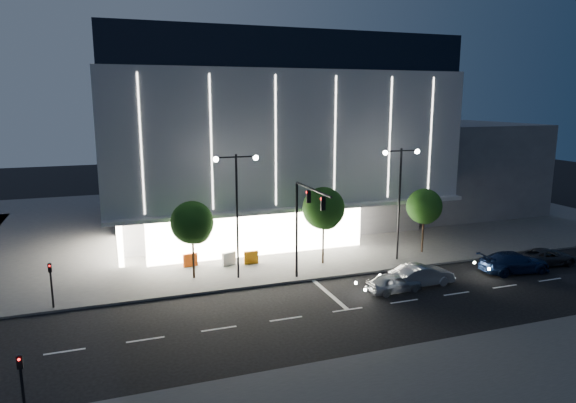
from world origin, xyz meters
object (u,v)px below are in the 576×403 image
at_px(tree_left, 193,225).
at_px(tree_mid, 324,211).
at_px(tree_right, 424,208).
at_px(street_lamp_east, 400,187).
at_px(barrier_b, 229,259).
at_px(barrier_c, 251,257).
at_px(car_third, 514,262).
at_px(barrier_a, 190,260).
at_px(car_second, 422,275).
at_px(traffic_mast, 304,215).
at_px(street_lamp_west, 237,198).
at_px(car_fourth, 547,257).
at_px(car_lead, 394,283).
at_px(ped_signal_near, 22,381).
at_px(ped_signal_far, 51,281).

height_order(tree_left, tree_mid, tree_mid).
bearing_deg(tree_right, street_lamp_east, -161.37).
height_order(barrier_b, barrier_c, same).
bearing_deg(tree_right, car_third, -59.63).
bearing_deg(barrier_a, barrier_b, -23.53).
height_order(street_lamp_east, car_second, street_lamp_east).
xyz_separation_m(traffic_mast, tree_right, (12.03, 3.68, -1.14)).
bearing_deg(street_lamp_west, tree_left, 161.06).
xyz_separation_m(tree_mid, car_third, (12.71, -6.34, -3.56)).
bearing_deg(car_fourth, car_third, 104.99).
height_order(car_fourth, barrier_c, car_fourth).
distance_m(traffic_mast, car_second, 9.20).
xyz_separation_m(street_lamp_west, tree_left, (-2.97, 1.02, -1.92)).
bearing_deg(barrier_b, tree_right, -25.10).
relative_size(street_lamp_west, car_third, 1.69).
relative_size(car_lead, barrier_c, 3.49).
height_order(tree_left, car_third, tree_left).
bearing_deg(car_lead, ped_signal_near, 105.90).
bearing_deg(tree_right, ped_signal_far, -174.86).
height_order(tree_left, barrier_b, tree_left).
height_order(traffic_mast, ped_signal_near, traffic_mast).
height_order(car_lead, barrier_c, car_lead).
bearing_deg(barrier_b, ped_signal_near, -144.12).
bearing_deg(barrier_a, tree_mid, -25.43).
height_order(car_fourth, barrier_b, car_fourth).
relative_size(street_lamp_east, car_fourth, 1.98).
xyz_separation_m(street_lamp_east, ped_signal_far, (-25.00, -1.50, -4.07)).
relative_size(traffic_mast, tree_mid, 1.15).
height_order(tree_right, car_fourth, tree_right).
distance_m(tree_left, car_third, 23.81).
xyz_separation_m(ped_signal_far, barrier_a, (9.16, 5.16, -1.24)).
bearing_deg(tree_mid, car_fourth, -19.15).
height_order(traffic_mast, barrier_b, traffic_mast).
bearing_deg(car_fourth, ped_signal_near, 109.60).
relative_size(street_lamp_east, car_lead, 2.35).
bearing_deg(street_lamp_east, ped_signal_near, -151.63).
distance_m(street_lamp_west, ped_signal_far, 12.76).
height_order(car_lead, barrier_a, car_lead).
distance_m(car_lead, car_second, 2.48).
bearing_deg(tree_left, tree_mid, 0.00).
height_order(car_second, car_fourth, car_second).
relative_size(traffic_mast, ped_signal_far, 2.36).
distance_m(tree_right, car_second, 8.38).
distance_m(street_lamp_east, barrier_b, 14.35).
height_order(car_fourth, barrier_a, car_fourth).
bearing_deg(barrier_b, car_second, -53.85).
height_order(ped_signal_near, tree_right, tree_right).
bearing_deg(barrier_c, street_lamp_west, -120.06).
relative_size(tree_left, barrier_c, 5.20).
relative_size(traffic_mast, tree_left, 1.24).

